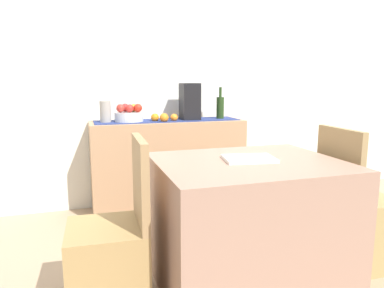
# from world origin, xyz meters

# --- Properties ---
(ground_plane) EXTENTS (6.40, 6.40, 0.02)m
(ground_plane) POSITION_xyz_m (0.00, 0.00, -0.01)
(ground_plane) COLOR tan
(ground_plane) RESTS_ON ground
(room_wall_rear) EXTENTS (6.40, 0.06, 2.70)m
(room_wall_rear) POSITION_xyz_m (0.00, 1.18, 1.35)
(room_wall_rear) COLOR silver
(room_wall_rear) RESTS_ON ground
(sideboard_console) EXTENTS (1.37, 0.42, 0.83)m
(sideboard_console) POSITION_xyz_m (-0.08, 0.92, 0.41)
(sideboard_console) COLOR tan
(sideboard_console) RESTS_ON ground
(table_runner) EXTENTS (1.29, 0.32, 0.01)m
(table_runner) POSITION_xyz_m (-0.08, 0.92, 0.83)
(table_runner) COLOR navy
(table_runner) RESTS_ON sideboard_console
(fruit_bowl) EXTENTS (0.25, 0.25, 0.08)m
(fruit_bowl) POSITION_xyz_m (-0.42, 0.92, 0.87)
(fruit_bowl) COLOR silver
(fruit_bowl) RESTS_ON table_runner
(apple_rear) EXTENTS (0.07, 0.07, 0.07)m
(apple_rear) POSITION_xyz_m (-0.49, 0.92, 0.95)
(apple_rear) COLOR #AD3027
(apple_rear) RESTS_ON fruit_bowl
(apple_right) EXTENTS (0.07, 0.07, 0.07)m
(apple_right) POSITION_xyz_m (-0.42, 0.89, 0.95)
(apple_right) COLOR red
(apple_right) RESTS_ON fruit_bowl
(apple_upper) EXTENTS (0.07, 0.07, 0.07)m
(apple_upper) POSITION_xyz_m (-0.37, 0.96, 0.95)
(apple_upper) COLOR gold
(apple_upper) RESTS_ON fruit_bowl
(apple_left) EXTENTS (0.07, 0.07, 0.07)m
(apple_left) POSITION_xyz_m (-0.35, 0.89, 0.95)
(apple_left) COLOR red
(apple_left) RESTS_ON fruit_bowl
(apple_front) EXTENTS (0.07, 0.07, 0.07)m
(apple_front) POSITION_xyz_m (-0.45, 0.98, 0.95)
(apple_front) COLOR red
(apple_front) RESTS_ON fruit_bowl
(wine_bottle) EXTENTS (0.07, 0.07, 0.30)m
(wine_bottle) POSITION_xyz_m (0.43, 0.92, 0.94)
(wine_bottle) COLOR #223A18
(wine_bottle) RESTS_ON sideboard_console
(coffee_maker) EXTENTS (0.16, 0.18, 0.33)m
(coffee_maker) POSITION_xyz_m (0.13, 0.92, 0.99)
(coffee_maker) COLOR black
(coffee_maker) RESTS_ON sideboard_console
(ceramic_vase) EXTENTS (0.09, 0.09, 0.19)m
(ceramic_vase) POSITION_xyz_m (-0.62, 0.92, 0.92)
(ceramic_vase) COLOR #9E988D
(ceramic_vase) RESTS_ON sideboard_console
(orange_loose_end) EXTENTS (0.07, 0.07, 0.07)m
(orange_loose_end) POSITION_xyz_m (-0.03, 0.86, 0.86)
(orange_loose_end) COLOR orange
(orange_loose_end) RESTS_ON sideboard_console
(orange_loose_near_bowl) EXTENTS (0.07, 0.07, 0.07)m
(orange_loose_near_bowl) POSITION_xyz_m (-0.20, 0.89, 0.86)
(orange_loose_near_bowl) COLOR orange
(orange_loose_near_bowl) RESTS_ON sideboard_console
(orange_loose_far) EXTENTS (0.08, 0.08, 0.08)m
(orange_loose_far) POSITION_xyz_m (-0.13, 0.82, 0.87)
(orange_loose_far) COLOR orange
(orange_loose_far) RESTS_ON sideboard_console
(dining_table) EXTENTS (1.03, 0.83, 0.74)m
(dining_table) POSITION_xyz_m (0.06, -0.45, 0.37)
(dining_table) COLOR #A27B67
(dining_table) RESTS_ON ground
(open_book) EXTENTS (0.31, 0.25, 0.02)m
(open_book) POSITION_xyz_m (0.07, -0.44, 0.75)
(open_book) COLOR white
(open_book) RESTS_ON dining_table
(chair_near_window) EXTENTS (0.42, 0.42, 0.90)m
(chair_near_window) POSITION_xyz_m (-0.72, -0.45, 0.27)
(chair_near_window) COLOR #A6844F
(chair_near_window) RESTS_ON ground
(chair_by_corner) EXTENTS (0.41, 0.41, 0.90)m
(chair_by_corner) POSITION_xyz_m (0.84, -0.45, 0.27)
(chair_by_corner) COLOR #A48B55
(chair_by_corner) RESTS_ON ground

